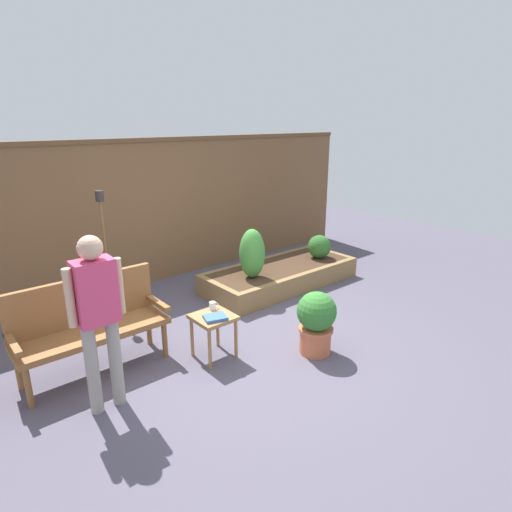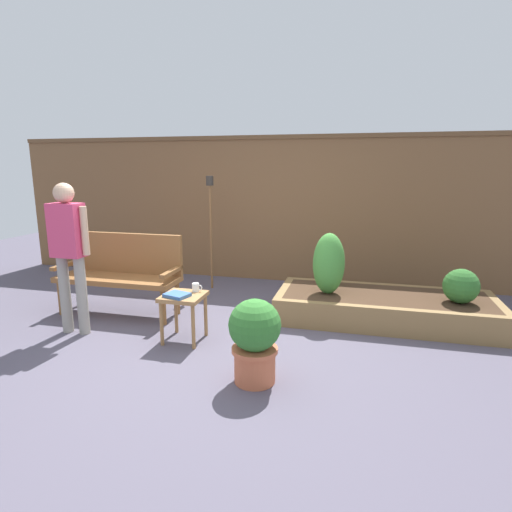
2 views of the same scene
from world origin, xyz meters
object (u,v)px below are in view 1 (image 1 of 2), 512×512
Objects in this scene: book_on_table at (215,317)px; person_by_bench at (97,310)px; side_table at (213,323)px; shrub_far_corner at (319,247)px; cup_on_table at (213,306)px; garden_bench at (89,319)px; potted_boxwood at (316,320)px; shrub_near_bench at (252,254)px; tiki_torch at (103,230)px.

person_by_bench is (-1.16, -0.01, 0.44)m from book_on_table.
shrub_far_corner reaches higher than side_table.
shrub_far_corner is at bearing 17.94° from cup_on_table.
cup_on_table is at bearing 9.55° from person_by_bench.
garden_bench is 2.31m from potted_boxwood.
person_by_bench is at bearing -157.09° from shrub_near_bench.
person_by_bench is at bearing -162.61° from book_on_table.
shrub_near_bench is 0.44× the size of person_by_bench.
cup_on_table is 0.29× the size of shrub_far_corner.
shrub_far_corner is 0.23× the size of person_by_bench.
person_by_bench is (-2.53, -1.07, 0.29)m from shrub_near_bench.
tiki_torch is (-0.37, 1.82, 0.70)m from side_table.
side_table is at bearing -143.73° from shrub_near_bench.
shrub_far_corner is at bearing 5.56° from garden_bench.
side_table is 2.15× the size of book_on_table.
shrub_far_corner is 3.26m from tiki_torch.
shrub_near_bench is (1.25, 0.85, 0.12)m from cup_on_table.
shrub_near_bench is (1.34, 0.98, 0.25)m from side_table.
book_on_table is at bearing -110.39° from side_table.
cup_on_table is 0.47× the size of book_on_table.
shrub_far_corner is (2.63, 0.85, -0.04)m from cup_on_table.
potted_boxwood is 1.69m from shrub_near_bench.
shrub_far_corner is at bearing -15.17° from tiki_torch.
cup_on_table is 1.11m from potted_boxwood.
shrub_far_corner is at bearing 0.00° from shrub_near_bench.
side_table is 0.30× the size of tiki_torch.
person_by_bench is (-1.19, -0.09, 0.54)m from side_table.
person_by_bench is at bearing -100.98° from garden_bench.
shrub_near_bench is at bearing -26.13° from tiki_torch.
tiki_torch is at bearing 117.25° from book_on_table.
cup_on_table is at bearing -145.72° from shrub_near_bench.
tiki_torch is (-1.26, 2.44, 0.72)m from potted_boxwood.
person_by_bench is at bearing -113.24° from tiki_torch.
cup_on_table reaches higher than side_table.
garden_bench is at bearing 162.98° from book_on_table.
garden_bench is 6.44× the size of book_on_table.
book_on_table is 0.32× the size of shrub_near_bench.
cup_on_table is 0.24m from book_on_table.
book_on_table is 0.61× the size of shrub_far_corner.
potted_boxwood is 0.45× the size of person_by_bench.
book_on_table is 0.32× the size of potted_boxwood.
potted_boxwood is at bearing -43.07° from cup_on_table.
garden_bench is 1.24m from book_on_table.
side_table is 0.13m from book_on_table.
cup_on_table is at bearing -74.90° from tiki_torch.
potted_boxwood is at bearing -62.71° from tiki_torch.
shrub_near_bench is (0.45, 1.60, 0.27)m from potted_boxwood.
cup_on_table is 0.07× the size of tiki_torch.
garden_bench is 2.07× the size of potted_boxwood.
cup_on_table is 2.77m from shrub_far_corner.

